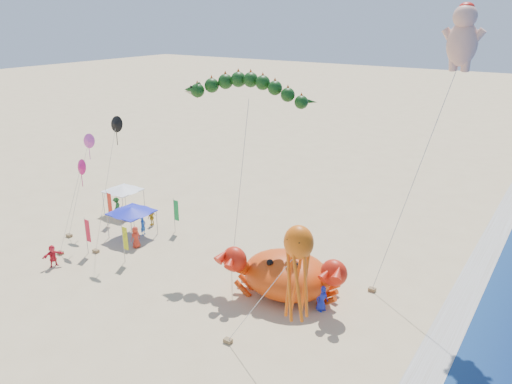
{
  "coord_description": "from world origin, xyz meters",
  "views": [
    {
      "loc": [
        16.55,
        -26.0,
        18.52
      ],
      "look_at": [
        -2.0,
        2.0,
        6.5
      ],
      "focal_mm": 35.0,
      "sensor_mm": 36.0,
      "label": 1
    }
  ],
  "objects_px": {
    "crab_inflatable": "(286,274)",
    "canopy_blue": "(131,210)",
    "canopy_white": "(123,189)",
    "dragon_kite": "(247,93)",
    "cherub_kite": "(463,36)",
    "octopus_kite": "(297,266)"
  },
  "relations": [
    {
      "from": "crab_inflatable",
      "to": "dragon_kite",
      "type": "relative_size",
      "value": 0.6
    },
    {
      "from": "crab_inflatable",
      "to": "cherub_kite",
      "type": "height_order",
      "value": "cherub_kite"
    },
    {
      "from": "cherub_kite",
      "to": "canopy_white",
      "type": "height_order",
      "value": "cherub_kite"
    },
    {
      "from": "crab_inflatable",
      "to": "canopy_blue",
      "type": "bearing_deg",
      "value": 176.29
    },
    {
      "from": "cherub_kite",
      "to": "canopy_blue",
      "type": "xyz_separation_m",
      "value": [
        -24.04,
        -6.69,
        -14.75
      ]
    },
    {
      "from": "crab_inflatable",
      "to": "dragon_kite",
      "type": "height_order",
      "value": "dragon_kite"
    },
    {
      "from": "canopy_white",
      "to": "crab_inflatable",
      "type": "bearing_deg",
      "value": -12.25
    },
    {
      "from": "octopus_kite",
      "to": "canopy_white",
      "type": "relative_size",
      "value": 2.6
    },
    {
      "from": "cherub_kite",
      "to": "canopy_blue",
      "type": "distance_m",
      "value": 28.99
    },
    {
      "from": "cherub_kite",
      "to": "canopy_white",
      "type": "xyz_separation_m",
      "value": [
        -29.01,
        -3.15,
        -14.75
      ]
    },
    {
      "from": "canopy_blue",
      "to": "canopy_white",
      "type": "distance_m",
      "value": 6.1
    },
    {
      "from": "dragon_kite",
      "to": "cherub_kite",
      "type": "xyz_separation_m",
      "value": [
        13.88,
        3.57,
        4.16
      ]
    },
    {
      "from": "canopy_blue",
      "to": "canopy_white",
      "type": "bearing_deg",
      "value": 144.53
    },
    {
      "from": "dragon_kite",
      "to": "canopy_white",
      "type": "relative_size",
      "value": 4.29
    },
    {
      "from": "cherub_kite",
      "to": "canopy_blue",
      "type": "bearing_deg",
      "value": -164.46
    },
    {
      "from": "crab_inflatable",
      "to": "canopy_blue",
      "type": "distance_m",
      "value": 16.22
    },
    {
      "from": "crab_inflatable",
      "to": "canopy_white",
      "type": "distance_m",
      "value": 21.64
    },
    {
      "from": "crab_inflatable",
      "to": "cherub_kite",
      "type": "distance_m",
      "value": 19.07
    },
    {
      "from": "dragon_kite",
      "to": "canopy_blue",
      "type": "distance_m",
      "value": 15.0
    },
    {
      "from": "crab_inflatable",
      "to": "canopy_white",
      "type": "bearing_deg",
      "value": 167.75
    },
    {
      "from": "crab_inflatable",
      "to": "canopy_blue",
      "type": "relative_size",
      "value": 2.41
    },
    {
      "from": "dragon_kite",
      "to": "canopy_blue",
      "type": "relative_size",
      "value": 4.0
    }
  ]
}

